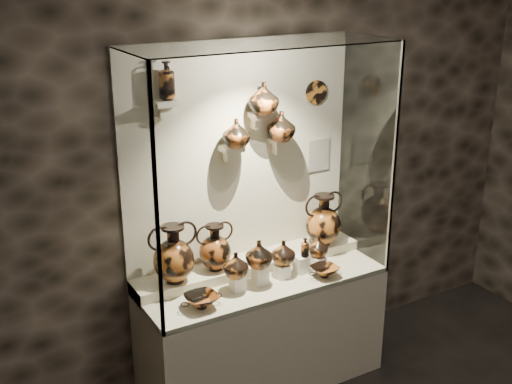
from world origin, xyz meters
TOP-DOWN VIEW (x-y plane):
  - wall_back at (0.00, 2.50)m, footprint 5.00×0.02m
  - plinth at (0.00, 2.18)m, footprint 1.70×0.60m
  - front_tier at (0.00, 2.18)m, footprint 1.68×0.58m
  - rear_tier at (0.00, 2.35)m, footprint 1.70×0.25m
  - back_panel at (0.00, 2.50)m, footprint 1.70×0.03m
  - glass_front at (0.00, 1.88)m, footprint 1.70×0.01m
  - glass_left at (-0.85, 2.18)m, footprint 0.01×0.60m
  - glass_right at (0.85, 2.18)m, footprint 0.01×0.60m
  - glass_top at (0.00, 2.18)m, footprint 1.70×0.60m
  - frame_post_left at (-0.84, 1.89)m, footprint 0.02×0.02m
  - frame_post_right at (0.84, 1.89)m, footprint 0.02×0.02m
  - pedestal_a at (-0.22, 2.13)m, footprint 0.09×0.09m
  - pedestal_b at (-0.05, 2.13)m, footprint 0.09×0.09m
  - pedestal_c at (0.12, 2.13)m, footprint 0.09×0.09m
  - pedestal_d at (0.28, 2.13)m, footprint 0.09×0.09m
  - pedestal_e at (0.42, 2.13)m, footprint 0.09×0.09m
  - bracket_ul at (-0.55, 2.42)m, footprint 0.14×0.12m
  - bracket_ca at (-0.10, 2.42)m, footprint 0.14×0.12m
  - bracket_cb at (0.10, 2.42)m, footprint 0.10×0.12m
  - bracket_cc at (0.28, 2.42)m, footprint 0.14×0.12m
  - amphora_left at (-0.58, 2.31)m, footprint 0.40×0.40m
  - amphora_mid at (-0.28, 2.34)m, footprint 0.27×0.27m
  - amphora_right at (0.59, 2.32)m, footprint 0.40×0.40m
  - jug_a at (-0.24, 2.11)m, footprint 0.18×0.18m
  - jug_b at (-0.07, 2.11)m, footprint 0.20×0.20m
  - jug_c at (0.14, 2.15)m, footprint 0.21×0.21m
  - jug_e at (0.43, 2.15)m, footprint 0.15×0.15m
  - lekythos_small at (0.30, 2.11)m, footprint 0.07×0.07m
  - kylix_left at (-0.53, 2.03)m, footprint 0.33×0.30m
  - kylix_right at (0.38, 1.99)m, footprint 0.27×0.24m
  - lekythos_tall at (-0.53, 2.42)m, footprint 0.11×0.11m
  - ovoid_vase_a at (-0.09, 2.38)m, footprint 0.21×0.21m
  - ovoid_vase_b at (0.11, 2.37)m, footprint 0.25×0.25m
  - ovoid_vase_c at (0.25, 2.37)m, footprint 0.21×0.21m
  - wall_plate at (0.60, 2.47)m, footprint 0.17×0.02m
  - info_placard at (0.64, 2.47)m, footprint 0.18×0.01m

SIDE VIEW (x-z plane):
  - plinth at x=0.00m, z-range 0.00..0.80m
  - front_tier at x=0.00m, z-range 0.80..0.83m
  - rear_tier at x=0.00m, z-range 0.80..0.90m
  - pedestal_e at x=0.42m, z-range 0.83..0.91m
  - pedestal_c at x=0.12m, z-range 0.83..0.92m
  - kylix_right at x=0.38m, z-range 0.83..0.92m
  - pedestal_a at x=-0.22m, z-range 0.83..0.93m
  - kylix_left at x=-0.53m, z-range 0.83..0.94m
  - pedestal_d at x=0.28m, z-range 0.83..0.95m
  - pedestal_b at x=-0.05m, z-range 0.83..0.96m
  - jug_e at x=0.43m, z-range 0.91..1.06m
  - jug_c at x=0.14m, z-range 0.92..1.09m
  - jug_a at x=-0.24m, z-range 0.93..1.10m
  - lekythos_small at x=0.30m, z-range 0.95..1.10m
  - jug_b at x=-0.07m, z-range 0.96..1.15m
  - amphora_mid at x=-0.28m, z-range 0.90..1.22m
  - amphora_right at x=0.59m, z-range 0.90..1.29m
  - amphora_left at x=-0.58m, z-range 0.90..1.29m
  - info_placard at x=0.64m, z-range 1.41..1.65m
  - wall_back at x=0.00m, z-range 0.00..3.20m
  - back_panel at x=0.00m, z-range 0.80..2.40m
  - glass_front at x=0.00m, z-range 0.80..2.40m
  - glass_left at x=-0.85m, z-range 0.80..2.40m
  - glass_right at x=0.85m, z-range 0.80..2.40m
  - frame_post_left at x=-0.84m, z-range 0.80..2.40m
  - frame_post_right at x=0.84m, z-range 0.80..2.40m
  - bracket_ca at x=-0.10m, z-range 1.68..1.72m
  - bracket_cc at x=0.28m, z-range 1.68..1.72m
  - ovoid_vase_a at x=-0.09m, z-range 1.72..1.91m
  - ovoid_vase_c at x=0.25m, z-range 1.72..1.92m
  - bracket_cb at x=0.10m, z-range 1.88..1.92m
  - wall_plate at x=0.60m, z-range 1.91..2.08m
  - ovoid_vase_b at x=0.11m, z-range 1.92..2.13m
  - bracket_ul at x=-0.55m, z-range 2.03..2.07m
  - lekythos_tall at x=-0.53m, z-range 2.07..2.33m
  - glass_top at x=0.00m, z-range 2.39..2.40m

